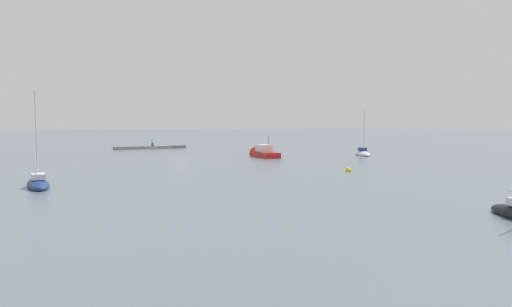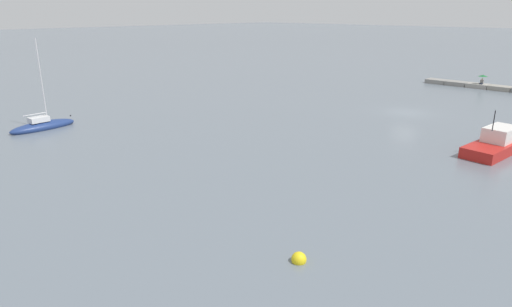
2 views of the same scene
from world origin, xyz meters
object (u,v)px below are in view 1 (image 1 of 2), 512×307
Objects in this scene: person_seated_grey_left at (153,145)px; mooring_buoy_mid at (348,170)px; sailboat_white_far at (363,154)px; motorboat_red_near at (263,154)px; umbrella_open_green at (152,140)px; sailboat_navy_mid at (38,184)px.

person_seated_grey_left is 51.20m from mooring_buoy_mid.
sailboat_white_far is 11.89× the size of mooring_buoy_mid.
motorboat_red_near reaches higher than person_seated_grey_left.
umbrella_open_green reaches higher than person_seated_grey_left.
umbrella_open_green is at bearing -28.35° from sailboat_white_far.
person_seated_grey_left is 41.40m from sailboat_white_far.
sailboat_navy_mid reaches higher than sailboat_white_far.
sailboat_white_far is (-25.43, 32.66, -0.52)m from person_seated_grey_left.
umbrella_open_green is 29.79m from motorboat_red_near.
sailboat_navy_mid is (20.49, 49.25, -1.38)m from umbrella_open_green.
mooring_buoy_mid is at bearing 97.42° from person_seated_grey_left.
person_seated_grey_left is 0.09× the size of sailboat_navy_mid.
person_seated_grey_left is at bearing -28.23° from sailboat_white_far.
sailboat_navy_mid is 1.05× the size of sailboat_white_far.
person_seated_grey_left is 1.14× the size of mooring_buoy_mid.
motorboat_red_near is (15.02, -4.93, 0.14)m from sailboat_white_far.
sailboat_white_far is 15.81m from motorboat_red_near.
person_seated_grey_left is 29.62m from motorboat_red_near.
motorboat_red_near reaches higher than mooring_buoy_mid.
sailboat_navy_mid is at bearing -139.79° from motorboat_red_near.
umbrella_open_green is 0.16× the size of sailboat_navy_mid.
sailboat_navy_mid is at bearing 64.41° from person_seated_grey_left.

